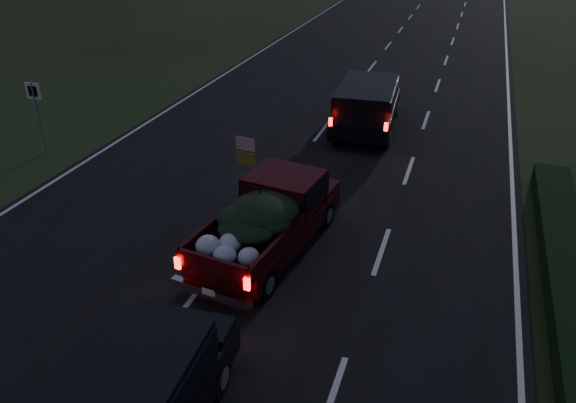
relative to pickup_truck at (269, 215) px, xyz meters
The scene contains 6 objects.
ground 2.19m from the pickup_truck, 117.74° to the right, with size 120.00×120.00×0.00m, color black.
road_asphalt 2.18m from the pickup_truck, 117.74° to the right, with size 14.00×120.00×0.02m, color black.
hedge_row 7.03m from the pickup_truck, 10.39° to the left, with size 1.00×10.00×0.60m, color black.
route_sign 9.99m from the pickup_truck, 160.88° to the left, with size 0.55×0.08×2.50m.
pickup_truck is the anchor object (origin of this frame).
lead_suv 9.03m from the pickup_truck, 86.22° to the left, with size 2.43×5.15×1.44m.
Camera 1 is at (5.09, -9.33, 7.68)m, focal length 35.00 mm.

